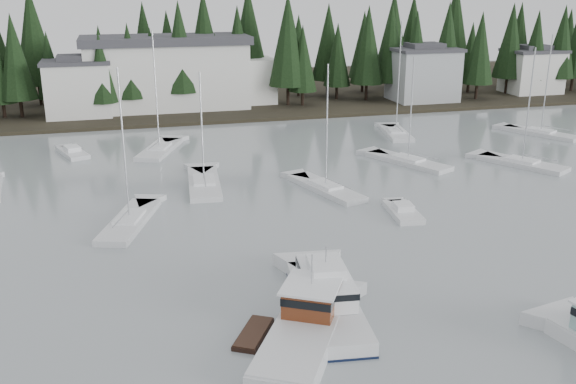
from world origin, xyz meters
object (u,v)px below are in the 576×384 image
sailboat_6 (326,190)px  runabout_1 (403,213)px  sailboat_7 (522,165)px  sailboat_5 (130,223)px  lobster_boat_brown (303,329)px  sailboat_10 (396,134)px  sailboat_11 (540,134)px  runabout_3 (73,154)px  harbor_inn (180,73)px  sailboat_9 (160,151)px  house_east_b (532,70)px  house_west (78,87)px  house_east_a (423,73)px  sailboat_3 (204,185)px  sailboat_2 (408,163)px  cabin_cruiser_center (326,300)px

sailboat_6 → runabout_1: size_ratio=2.23×
sailboat_7 → sailboat_5: bearing=70.6°
lobster_boat_brown → sailboat_10: sailboat_10 is taller
sailboat_5 → sailboat_11: sailboat_11 is taller
runabout_3 → sailboat_10: bearing=-109.6°
harbor_inn → sailboat_6: 46.23m
sailboat_9 → runabout_3: size_ratio=2.20×
house_east_b → sailboat_9: (-66.37, -23.29, -4.33)m
harbor_inn → house_west: bearing=-167.5°
house_east_a → sailboat_11: bearing=-80.0°
lobster_boat_brown → sailboat_6: size_ratio=0.85×
sailboat_3 → sailboat_9: (-3.18, 14.83, 0.02)m
house_west → sailboat_5: 46.49m
house_west → sailboat_2: (35.68, -34.80, -4.60)m
sailboat_3 → runabout_1: 19.93m
lobster_boat_brown → sailboat_5: sailboat_5 is taller
house_west → house_east_a: 54.01m
house_east_b → harbor_inn: bearing=177.8°
sailboat_6 → sailboat_11: sailboat_11 is taller
sailboat_9 → runabout_1: size_ratio=2.57×
sailboat_10 → house_west: bearing=72.6°
cabin_cruiser_center → sailboat_10: bearing=-22.3°
harbor_inn → sailboat_10: (25.13, -24.96, -5.69)m
sailboat_2 → runabout_1: 16.85m
house_east_b → runabout_3: house_east_b is taller
cabin_cruiser_center → sailboat_11: (42.06, 37.62, -0.63)m
house_east_b → sailboat_7: 49.24m
house_east_b → sailboat_11: size_ratio=0.71×
house_east_a → sailboat_11: (4.51, -25.52, -4.84)m
house_east_a → sailboat_3: 55.00m
sailboat_2 → harbor_inn: bearing=3.0°
sailboat_5 → runabout_3: sailboat_5 is taller
house_east_a → sailboat_2: sailboat_2 is taller
house_east_a → runabout_3: bearing=-159.5°
sailboat_6 → sailboat_11: size_ratio=0.94×
sailboat_6 → sailboat_7: 23.67m
sailboat_3 → sailboat_10: 31.45m
harbor_inn → sailboat_3: (-2.23, -40.46, -5.73)m
house_east_a → sailboat_6: (-30.14, -40.68, -4.84)m
lobster_boat_brown → house_east_b: bearing=-12.1°
house_east_a → sailboat_9: bearing=-154.4°
house_east_a → sailboat_11: sailboat_11 is taller
sailboat_6 → sailboat_5: bearing=86.1°
sailboat_10 → runabout_1: 30.70m
sailboat_6 → sailboat_10: sailboat_10 is taller
sailboat_9 → cabin_cruiser_center: bearing=-149.1°
lobster_boat_brown → house_east_a: bearing=-0.9°
sailboat_5 → sailboat_10: (34.77, 24.33, 0.02)m
house_east_b → sailboat_3: (-63.19, -38.12, -4.36)m
sailboat_2 → sailboat_9: size_ratio=0.84×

